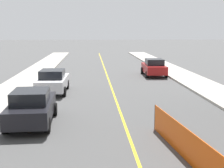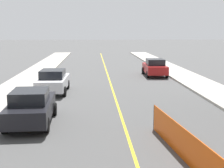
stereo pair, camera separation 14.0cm
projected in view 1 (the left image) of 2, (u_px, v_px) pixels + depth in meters
The scene contains 7 objects.
lane_stripe at pixel (111, 86), 23.53m from camera, with size 0.12×69.05×0.01m.
sidewalk_left at pixel (18, 87), 23.06m from camera, with size 2.87×69.05×0.15m.
sidewalk_right at pixel (201, 84), 23.98m from camera, with size 2.87×69.05×0.15m.
safety_mesh_fence at pixel (197, 154), 9.33m from camera, with size 0.93×8.27×1.07m.
parked_car_curb_near at pixel (32, 107), 14.03m from camera, with size 1.95×4.36×1.59m.
parked_car_curb_mid at pixel (53, 81), 21.08m from camera, with size 1.94×4.34×1.59m.
parked_car_curb_far at pixel (154, 67), 28.90m from camera, with size 1.95×4.36×1.59m.
Camera 1 is at (-1.48, 11.42, 4.21)m, focal length 50.00 mm.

